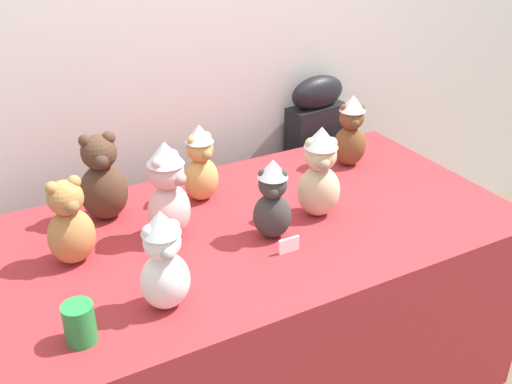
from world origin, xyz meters
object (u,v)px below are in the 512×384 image
Objects in this scene: teddy_bear_snow at (164,262)px; teddy_bear_charcoal at (272,200)px; instrument_case at (313,176)px; teddy_bear_sand at (320,173)px; teddy_bear_chestnut at (351,132)px; teddy_bear_cocoa at (102,180)px; teddy_bear_honey at (201,164)px; party_cup_green at (80,323)px; display_table at (256,310)px; teddy_bear_caramel at (70,224)px; teddy_bear_blush at (168,192)px.

teddy_bear_snow is 1.09× the size of teddy_bear_charcoal.
instrument_case is 3.08× the size of teddy_bear_sand.
teddy_bear_chestnut is 0.99m from teddy_bear_cocoa.
teddy_bear_snow is at bearing -147.42° from instrument_case.
teddy_bear_snow is (-1.06, -0.87, 0.38)m from instrument_case.
teddy_bear_honey is (-0.10, 0.34, 0.01)m from teddy_bear_charcoal.
teddy_bear_cocoa is at bearing 170.35° from teddy_bear_charcoal.
display_table is at bearing 24.22° from party_cup_green.
teddy_bear_honey is 0.89× the size of teddy_bear_sand.
teddy_bear_chestnut is at bearing 23.55° from party_cup_green.
teddy_bear_chestnut is 2.69× the size of party_cup_green.
display_table is 0.89m from instrument_case.
teddy_bear_caramel is 0.53m from teddy_bear_honey.
teddy_bear_chestnut is (-0.09, -0.37, 0.38)m from instrument_case.
teddy_bear_honey is 0.43m from teddy_bear_sand.
teddy_bear_charcoal is 0.88× the size of teddy_bear_cocoa.
teddy_bear_blush is at bearing -169.20° from teddy_bear_sand.
teddy_bear_honey reaches higher than display_table.
teddy_bear_charcoal reaches higher than party_cup_green.
teddy_bear_charcoal is 0.82× the size of teddy_bear_blush.
teddy_bear_charcoal is (0.60, -0.16, 0.00)m from teddy_bear_caramel.
teddy_bear_honey is at bearing 12.09° from teddy_bear_blush.
teddy_bear_sand reaches higher than teddy_bear_caramel.
teddy_bear_blush reaches higher than display_table.
display_table is at bearing -79.93° from teddy_bear_honey.
teddy_bear_chestnut reaches higher than teddy_bear_charcoal.
teddy_bear_charcoal is at bearing 16.75° from party_cup_green.
teddy_bear_sand is at bearing -12.49° from display_table.
teddy_bear_cocoa reaches higher than teddy_bear_caramel.
display_table is 0.72m from teddy_bear_snow.
teddy_bear_chestnut is at bearing -11.17° from teddy_bear_honey.
teddy_bear_cocoa reaches higher than party_cup_green.
teddy_bear_sand reaches higher than teddy_bear_snow.
teddy_bear_snow is at bearing -72.35° from teddy_bear_caramel.
teddy_bear_blush is at bearing -147.71° from teddy_bear_chestnut.
teddy_bear_snow is 1.04× the size of teddy_bear_honey.
teddy_bear_chestnut is at bearing 29.91° from teddy_bear_snow.
teddy_bear_chestnut is 0.65m from teddy_bear_honey.
instrument_case is 3.48× the size of teddy_bear_honey.
instrument_case is 1.14m from teddy_bear_blush.
teddy_bear_blush is at bearing -177.57° from teddy_bear_charcoal.
instrument_case is 0.54m from teddy_bear_chestnut.
teddy_bear_caramel is at bearing -164.31° from teddy_bear_charcoal.
teddy_bear_chestnut is 1.02× the size of teddy_bear_honey.
instrument_case is at bearing 34.59° from party_cup_green.
instrument_case is at bearing 15.96° from teddy_bear_honey.
party_cup_green is (-0.38, -0.36, -0.11)m from teddy_bear_blush.
teddy_bear_sand is (0.81, -0.11, 0.03)m from teddy_bear_caramel.
teddy_bear_chestnut is at bearing -20.39° from teddy_bear_blush.
instrument_case is 3.20× the size of teddy_bear_cocoa.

